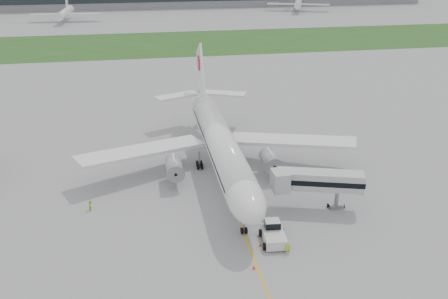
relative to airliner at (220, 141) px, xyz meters
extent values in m
plane|color=gray|center=(0.00, -4.87, -5.66)|extent=(600.00, 600.00, 0.00)
cube|color=#23461A|center=(0.00, 115.13, -5.65)|extent=(600.00, 50.00, 0.02)
cylinder|color=silver|center=(0.00, -0.87, -0.06)|extent=(5.00, 38.00, 5.00)
ellipsoid|color=silver|center=(0.00, -20.37, -0.06)|extent=(5.00, 11.00, 5.00)
cube|color=black|center=(0.00, -21.37, 0.84)|extent=(3.20, 1.54, 1.14)
cone|color=silver|center=(0.00, 21.13, 0.74)|extent=(5.00, 10.53, 6.16)
cube|color=silver|center=(-13.00, 1.13, -1.26)|extent=(22.13, 13.52, 1.70)
cube|color=silver|center=(13.00, 1.13, -1.26)|extent=(22.13, 13.52, 1.70)
cylinder|color=#9A9A9F|center=(-8.00, -3.37, -2.66)|extent=(2.70, 5.20, 2.70)
cylinder|color=#9A9A9F|center=(8.00, -3.37, -2.66)|extent=(2.70, 5.20, 2.70)
cube|color=silver|center=(0.00, 22.63, 5.84)|extent=(0.45, 10.90, 12.76)
cylinder|color=#AA0918|center=(0.00, 23.63, 7.84)|extent=(0.60, 3.20, 3.20)
cube|color=silver|center=(-5.00, 23.63, 1.14)|extent=(9.54, 6.34, 0.35)
cube|color=silver|center=(5.00, 23.63, 1.14)|extent=(9.54, 6.34, 0.35)
cylinder|color=gray|center=(0.00, -19.87, -4.11)|extent=(0.24, 0.24, 3.10)
cylinder|color=black|center=(-3.20, 2.13, -5.11)|extent=(1.40, 1.10, 1.10)
cylinder|color=black|center=(3.20, 2.13, -5.11)|extent=(1.40, 1.10, 1.10)
cube|color=silver|center=(3.41, -22.61, -4.79)|extent=(3.14, 5.13, 1.31)
cube|color=silver|center=(3.52, -21.30, -3.69)|extent=(2.11, 1.91, 1.09)
cube|color=black|center=(3.52, -21.30, -3.64)|extent=(2.17, 1.97, 0.93)
cylinder|color=black|center=(2.08, -20.85, -5.17)|extent=(0.46, 1.01, 0.98)
cylinder|color=black|center=(5.02, -21.10, -5.17)|extent=(0.46, 1.01, 0.98)
cylinder|color=black|center=(1.81, -24.12, -5.17)|extent=(0.46, 1.01, 0.98)
cylinder|color=black|center=(4.75, -24.37, -5.17)|extent=(0.46, 1.01, 0.98)
cube|color=#B5B5B8|center=(12.32, -15.03, -1.03)|extent=(12.69, 6.16, 2.67)
cube|color=black|center=(12.32, -15.03, -1.03)|extent=(12.89, 6.30, 0.80)
cube|color=#B5B5B8|center=(6.53, -14.21, -1.03)|extent=(2.31, 3.02, 3.02)
cylinder|color=gray|center=(15.00, -15.38, -3.97)|extent=(0.62, 0.62, 3.38)
cube|color=gray|center=(15.00, -15.38, -5.35)|extent=(2.40, 1.81, 0.62)
cylinder|color=black|center=(13.90, -15.04, -5.35)|extent=(0.44, 0.67, 0.62)
cylinder|color=black|center=(16.11, -15.71, -5.35)|extent=(0.44, 0.67, 0.62)
cone|color=#FF3B0D|center=(-0.50, -27.86, -5.38)|extent=(0.40, 0.40, 0.56)
cone|color=#FF3B0D|center=(1.44, -23.22, -5.42)|extent=(0.36, 0.36, 0.49)
imported|color=#B6E926|center=(4.49, -25.43, -4.78)|extent=(0.65, 0.44, 1.77)
imported|color=#9EEE27|center=(-20.94, -9.69, -4.85)|extent=(0.89, 0.97, 1.62)
camera|label=1|loc=(-12.88, -76.57, 31.51)|focal=40.00mm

